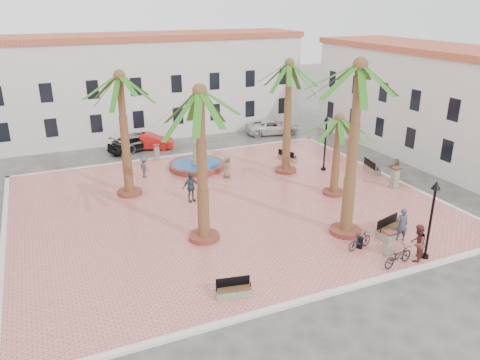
{
  "coord_description": "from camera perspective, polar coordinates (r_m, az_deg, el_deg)",
  "views": [
    {
      "loc": [
        -10.3,
        -25.6,
        12.33
      ],
      "look_at": [
        1.0,
        0.0,
        1.6
      ],
      "focal_mm": 35.0,
      "sensor_mm": 36.0,
      "label": 1
    }
  ],
  "objects": [
    {
      "name": "palm_s",
      "position": [
        24.51,
        14.26,
        11.18
      ],
      "size": [
        5.72,
        5.72,
        9.66
      ],
      "color": "brown",
      "rests_on": "plaza"
    },
    {
      "name": "building_east",
      "position": [
        41.72,
        23.67,
        8.44
      ],
      "size": [
        7.4,
        26.4,
        9.0
      ],
      "rotation": [
        0.0,
        0.0,
        1.57
      ],
      "color": "silver",
      "rests_on": "ground"
    },
    {
      "name": "bicycle_a",
      "position": [
        24.45,
        18.71,
        -8.77
      ],
      "size": [
        2.01,
        1.01,
        1.01
      ],
      "primitive_type": "imported",
      "rotation": [
        0.0,
        0.0,
        1.76
      ],
      "color": "black",
      "rests_on": "plaza"
    },
    {
      "name": "car_white",
      "position": [
        46.58,
        3.88,
        6.48
      ],
      "size": [
        5.44,
        3.22,
        1.42
      ],
      "primitive_type": "imported",
      "rotation": [
        0.0,
        0.0,
        1.39
      ],
      "color": "silver",
      "rests_on": "ground"
    },
    {
      "name": "bench_e",
      "position": [
        36.92,
        15.74,
        1.35
      ],
      "size": [
        0.9,
        1.9,
        0.96
      ],
      "rotation": [
        0.0,
        0.0,
        1.38
      ],
      "color": "gray",
      "rests_on": "plaza"
    },
    {
      "name": "cyclist_a",
      "position": [
        26.72,
        19.12,
        -5.15
      ],
      "size": [
        0.79,
        0.64,
        1.88
      ],
      "primitive_type": "imported",
      "rotation": [
        0.0,
        0.0,
        2.83
      ],
      "color": "#343D50",
      "rests_on": "plaza"
    },
    {
      "name": "ground",
      "position": [
        30.23,
        -1.74,
        -3.11
      ],
      "size": [
        120.0,
        120.0,
        0.0
      ],
      "primitive_type": "plane",
      "color": "#56544F",
      "rests_on": "ground"
    },
    {
      "name": "building_north",
      "position": [
        47.35,
        -11.17,
        11.4
      ],
      "size": [
        30.4,
        7.4,
        9.5
      ],
      "color": "silver",
      "rests_on": "ground"
    },
    {
      "name": "kerb_w",
      "position": [
        28.51,
        -26.91,
        -6.94
      ],
      "size": [
        0.3,
        22.3,
        0.16
      ],
      "primitive_type": "cube",
      "color": "silver",
      "rests_on": "ground"
    },
    {
      "name": "bench_se",
      "position": [
        27.4,
        17.78,
        -5.83
      ],
      "size": [
        2.02,
        1.08,
        1.02
      ],
      "rotation": [
        0.0,
        0.0,
        0.27
      ],
      "color": "gray",
      "rests_on": "plaza"
    },
    {
      "name": "pedestrian_fountain_b",
      "position": [
        30.24,
        -6.02,
        -0.9
      ],
      "size": [
        1.2,
        0.65,
        1.94
      ],
      "primitive_type": "imported",
      "rotation": [
        0.0,
        0.0,
        0.16
      ],
      "color": "#324152",
      "rests_on": "plaza"
    },
    {
      "name": "car_red",
      "position": [
        42.3,
        -10.99,
        4.63
      ],
      "size": [
        4.51,
        2.75,
        1.4
      ],
      "primitive_type": "imported",
      "rotation": [
        0.0,
        0.0,
        1.25
      ],
      "color": "red",
      "rests_on": "ground"
    },
    {
      "name": "bicycle_b",
      "position": [
        25.39,
        14.41,
        -7.13
      ],
      "size": [
        1.74,
        0.81,
        1.01
      ],
      "primitive_type": "imported",
      "rotation": [
        0.0,
        0.0,
        1.78
      ],
      "color": "black",
      "rests_on": "plaza"
    },
    {
      "name": "kerb_s",
      "position": [
        21.67,
        9.65,
        -13.8
      ],
      "size": [
        26.3,
        0.3,
        0.16
      ],
      "primitive_type": "cube",
      "color": "silver",
      "rests_on": "ground"
    },
    {
      "name": "palm_ne",
      "position": [
        34.16,
        6.0,
        12.48
      ],
      "size": [
        5.3,
        5.3,
        8.46
      ],
      "color": "brown",
      "rests_on": "plaza"
    },
    {
      "name": "car_silver",
      "position": [
        42.49,
        -12.24,
        4.65
      ],
      "size": [
        5.4,
        3.74,
        1.45
      ],
      "primitive_type": "imported",
      "rotation": [
        0.0,
        0.0,
        1.95
      ],
      "color": "#9899A0",
      "rests_on": "ground"
    },
    {
      "name": "kerb_n",
      "position": [
        39.95,
        -7.72,
        2.93
      ],
      "size": [
        26.3,
        0.3,
        0.16
      ],
      "primitive_type": "cube",
      "color": "silver",
      "rests_on": "ground"
    },
    {
      "name": "car_black",
      "position": [
        41.93,
        -13.0,
        4.38
      ],
      "size": [
        4.64,
        3.21,
        1.47
      ],
      "primitive_type": "imported",
      "rotation": [
        0.0,
        0.0,
        1.95
      ],
      "color": "black",
      "rests_on": "ground"
    },
    {
      "name": "palm_e",
      "position": [
        30.82,
        11.92,
        6.11
      ],
      "size": [
        4.76,
        4.76,
        5.56
      ],
      "color": "brown",
      "rests_on": "plaza"
    },
    {
      "name": "bench_ne",
      "position": [
        38.35,
        5.79,
        2.74
      ],
      "size": [
        1.13,
        1.72,
        0.87
      ],
      "rotation": [
        0.0,
        0.0,
        1.99
      ],
      "color": "gray",
      "rests_on": "plaza"
    },
    {
      "name": "pedestrian_north",
      "position": [
        35.01,
        -11.55,
        1.56
      ],
      "size": [
        0.91,
        1.17,
        1.59
      ],
      "primitive_type": "imported",
      "rotation": [
        0.0,
        0.0,
        1.93
      ],
      "color": "#504F55",
      "rests_on": "plaza"
    },
    {
      "name": "palm_sw",
      "position": [
        23.41,
        -4.88,
        8.56
      ],
      "size": [
        5.51,
        5.51,
        8.47
      ],
      "color": "brown",
      "rests_on": "plaza"
    },
    {
      "name": "bollard_e",
      "position": [
        34.06,
        18.37,
        0.31
      ],
      "size": [
        0.54,
        0.54,
        1.51
      ],
      "rotation": [
        0.0,
        0.0,
        -0.0
      ],
      "color": "gray",
      "rests_on": "plaza"
    },
    {
      "name": "lamppost_e",
      "position": [
        35.78,
        10.43,
        5.57
      ],
      "size": [
        0.46,
        0.46,
        4.26
      ],
      "color": "black",
      "rests_on": "plaza"
    },
    {
      "name": "bench_s",
      "position": [
        21.13,
        -0.77,
        -13.43
      ],
      "size": [
        1.69,
        0.79,
        0.86
      ],
      "rotation": [
        0.0,
        0.0,
        -0.19
      ],
      "color": "gray",
      "rests_on": "plaza"
    },
    {
      "name": "plaza",
      "position": [
        30.2,
        -1.74,
        -2.98
      ],
      "size": [
        26.0,
        22.0,
        0.15
      ],
      "primitive_type": "cube",
      "color": "#E37A71",
      "rests_on": "ground"
    },
    {
      "name": "lamppost_s",
      "position": [
        24.64,
        22.45,
        -3.04
      ],
      "size": [
        0.45,
        0.45,
        4.17
      ],
      "color": "black",
      "rests_on": "plaza"
    },
    {
      "name": "litter_bin",
      "position": [
        25.58,
        14.39,
        -7.4
      ],
      "size": [
        0.32,
        0.32,
        0.62
      ],
      "primitive_type": "cylinder",
      "color": "black",
      "rests_on": "plaza"
    },
    {
      "name": "pedestrian_east",
      "position": [
        35.0,
        18.35,
        1.1
      ],
      "size": [
        1.05,
        1.78,
        1.83
      ],
      "primitive_type": "imported",
      "rotation": [
        0.0,
        0.0,
        -1.89
      ],
      "color": "#6D6057",
      "rests_on": "plaza"
    },
    {
      "name": "cyclist_b",
      "position": [
        24.97,
        20.83,
        -7.18
      ],
      "size": [
        1.19,
        1.12,
        1.95
      ],
      "primitive_type": "imported",
      "rotation": [
        0.0,
        0.0,
        3.67
      ],
      "color": "maroon",
      "rests_on": "plaza"
    },
    {
      "name": "kerb_e",
      "position": [
        36.72,
        17.39,
        0.49
      ],
      "size": [
        0.3,
        22.3,
        0.16
      ],
      "primitive_type": "cube",
      "color": "silver",
      "rests_on": "ground"
    },
    {
      "name": "palm_nw",
      "position": [
        30.52,
        -14.37,
        10.59
      ],
      "size": [
        5.39,
        5.39,
        8.28
      ],
      "color": "brown",
      "rests_on": "plaza"
    },
    {
      "name": "bollard_n",
      "position": [
        38.73,
        -10.12,
        3.36
      ],
      "size": [
        0.48,
        0.48,
        1.29
      ],
      "rotation": [
        0.0,
        0.0,
        0.03
      ],
      "color": "gray",
      "rests_on": "plaza"
    },
    {
      "name": "bollard_se",
      "position": [
        25.09,
        17.66,
        -7.37
      ],
      "size": [
        0.49,
        0.49,
        1.33
      ],
      "rotation": [
        0.0,
        0.0,
        0.04
      ],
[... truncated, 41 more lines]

